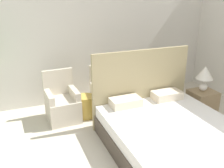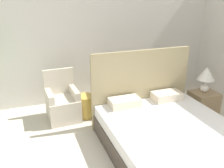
{
  "view_description": "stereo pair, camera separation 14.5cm",
  "coord_description": "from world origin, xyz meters",
  "px_view_note": "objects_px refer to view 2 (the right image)",
  "views": [
    {
      "loc": [
        -1.45,
        -1.33,
        2.3
      ],
      "look_at": [
        0.15,
        2.64,
        0.7
      ],
      "focal_mm": 40.0,
      "sensor_mm": 36.0,
      "label": 1
    },
    {
      "loc": [
        -1.31,
        -1.39,
        2.3
      ],
      "look_at": [
        0.15,
        2.64,
        0.7
      ],
      "focal_mm": 40.0,
      "sensor_mm": 36.0,
      "label": 2
    }
  ],
  "objects_px": {
    "nightstand": "(203,104)",
    "side_table": "(86,106)",
    "armchair_near_window_right": "(107,98)",
    "bed": "(168,134)",
    "table_lamp": "(206,75)",
    "armchair_near_window_left": "(63,105)"
  },
  "relations": [
    {
      "from": "table_lamp",
      "to": "armchair_near_window_right",
      "type": "bearing_deg",
      "value": 155.05
    },
    {
      "from": "bed",
      "to": "nightstand",
      "type": "xyz_separation_m",
      "value": [
        1.24,
        0.73,
        -0.03
      ]
    },
    {
      "from": "table_lamp",
      "to": "side_table",
      "type": "relative_size",
      "value": 1.16
    },
    {
      "from": "armchair_near_window_left",
      "to": "side_table",
      "type": "relative_size",
      "value": 2.17
    },
    {
      "from": "nightstand",
      "to": "table_lamp",
      "type": "xyz_separation_m",
      "value": [
        0.0,
        0.03,
        0.58
      ]
    },
    {
      "from": "armchair_near_window_left",
      "to": "side_table",
      "type": "bearing_deg",
      "value": -8.32
    },
    {
      "from": "armchair_near_window_left",
      "to": "armchair_near_window_right",
      "type": "distance_m",
      "value": 0.87
    },
    {
      "from": "bed",
      "to": "armchair_near_window_right",
      "type": "height_order",
      "value": "bed"
    },
    {
      "from": "table_lamp",
      "to": "side_table",
      "type": "bearing_deg",
      "value": 160.74
    },
    {
      "from": "bed",
      "to": "side_table",
      "type": "relative_size",
      "value": 4.96
    },
    {
      "from": "armchair_near_window_left",
      "to": "armchair_near_window_right",
      "type": "bearing_deg",
      "value": -2.65
    },
    {
      "from": "side_table",
      "to": "armchair_near_window_left",
      "type": "bearing_deg",
      "value": 174.32
    },
    {
      "from": "bed",
      "to": "armchair_near_window_left",
      "type": "height_order",
      "value": "bed"
    },
    {
      "from": "bed",
      "to": "armchair_near_window_right",
      "type": "bearing_deg",
      "value": 106.33
    },
    {
      "from": "nightstand",
      "to": "side_table",
      "type": "distance_m",
      "value": 2.26
    },
    {
      "from": "armchair_near_window_right",
      "to": "nightstand",
      "type": "relative_size",
      "value": 1.86
    },
    {
      "from": "armchair_near_window_right",
      "to": "table_lamp",
      "type": "distance_m",
      "value": 1.94
    },
    {
      "from": "armchair_near_window_right",
      "to": "side_table",
      "type": "height_order",
      "value": "armchair_near_window_right"
    },
    {
      "from": "side_table",
      "to": "table_lamp",
      "type": "bearing_deg",
      "value": -19.26
    },
    {
      "from": "nightstand",
      "to": "side_table",
      "type": "relative_size",
      "value": 1.17
    },
    {
      "from": "bed",
      "to": "side_table",
      "type": "distance_m",
      "value": 1.75
    },
    {
      "from": "bed",
      "to": "nightstand",
      "type": "bearing_deg",
      "value": 30.69
    }
  ]
}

